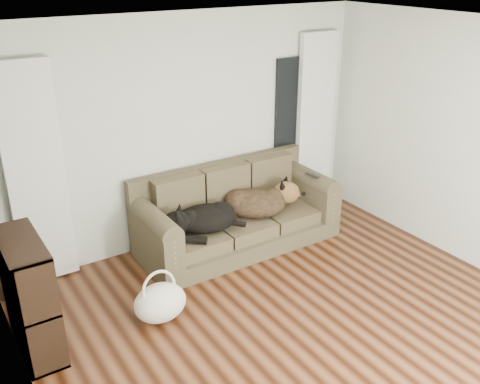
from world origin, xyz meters
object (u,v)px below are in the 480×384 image
dog_black_lab (203,220)px  dog_shepherd (258,203)px  tote_bag (160,305)px  sofa (238,210)px  bookshelf (30,298)px

dog_black_lab → dog_shepherd: 0.75m
tote_bag → sofa: bearing=30.5°
dog_shepherd → tote_bag: dog_shepherd is taller
dog_shepherd → tote_bag: 1.82m
dog_black_lab → dog_shepherd: (0.74, 0.03, 0.01)m
sofa → dog_black_lab: bearing=-171.5°
sofa → dog_shepherd: (0.24, -0.05, 0.04)m
dog_black_lab → bookshelf: bookshelf is taller
bookshelf → tote_bag: bearing=-13.0°
dog_black_lab → dog_shepherd: size_ratio=0.92×
bookshelf → dog_shepherd: bearing=10.6°
bookshelf → sofa: bearing=12.7°
sofa → tote_bag: 1.62m
tote_bag → bookshelf: size_ratio=0.48×
dog_black_lab → tote_bag: bearing=-123.8°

